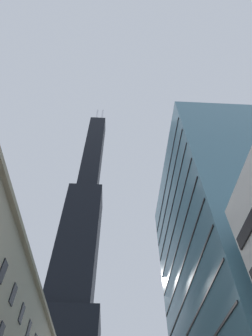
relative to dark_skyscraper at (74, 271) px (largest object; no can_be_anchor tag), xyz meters
name	(u,v)px	position (x,y,z in m)	size (l,w,h in m)	color
dark_skyscraper	(74,271)	(0.00, 0.00, 0.00)	(22.67, 22.67, 191.30)	black
glass_office_midrise	(230,268)	(33.51, -57.27, -32.11)	(15.84, 32.93, 49.61)	teal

